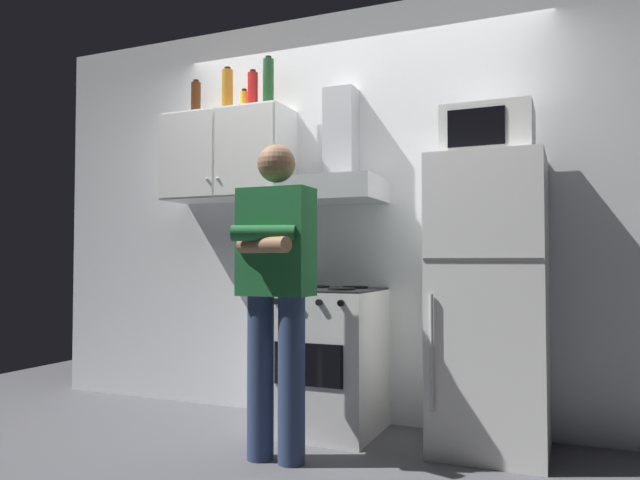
{
  "coord_description": "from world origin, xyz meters",
  "views": [
    {
      "loc": [
        1.32,
        -3.13,
        1.03
      ],
      "look_at": [
        0.0,
        0.0,
        1.15
      ],
      "focal_mm": 33.56,
      "sensor_mm": 36.0,
      "label": 1
    }
  ],
  "objects": [
    {
      "name": "ground_plane",
      "position": [
        0.0,
        0.0,
        0.0
      ],
      "size": [
        7.0,
        7.0,
        0.0
      ],
      "primitive_type": "plane",
      "color": "#4C4C51"
    },
    {
      "name": "back_wall_tiled",
      "position": [
        0.0,
        0.6,
        1.35
      ],
      "size": [
        4.8,
        0.1,
        2.7
      ],
      "primitive_type": "cube",
      "color": "white",
      "rests_on": "ground_plane"
    },
    {
      "name": "upper_cabinet",
      "position": [
        -0.85,
        0.37,
        1.75
      ],
      "size": [
        0.9,
        0.37,
        0.6
      ],
      "color": "white"
    },
    {
      "name": "stove_oven",
      "position": [
        -0.05,
        0.25,
        0.43
      ],
      "size": [
        0.6,
        0.62,
        0.87
      ],
      "color": "white",
      "rests_on": "ground_plane"
    },
    {
      "name": "range_hood",
      "position": [
        -0.05,
        0.38,
        1.6
      ],
      "size": [
        0.6,
        0.44,
        0.75
      ],
      "color": "#B7BABF"
    },
    {
      "name": "refrigerator",
      "position": [
        0.9,
        0.25,
        0.8
      ],
      "size": [
        0.6,
        0.62,
        1.6
      ],
      "color": "white",
      "rests_on": "ground_plane"
    },
    {
      "name": "microwave",
      "position": [
        0.9,
        0.27,
        1.74
      ],
      "size": [
        0.48,
        0.37,
        0.28
      ],
      "color": "silver",
      "rests_on": "refrigerator"
    },
    {
      "name": "person_standing",
      "position": [
        -0.1,
        -0.36,
        0.9
      ],
      "size": [
        0.38,
        0.33,
        1.64
      ],
      "color": "navy",
      "rests_on": "ground_plane"
    },
    {
      "name": "bottle_rum_dark",
      "position": [
        -1.12,
        0.39,
        2.18
      ],
      "size": [
        0.07,
        0.07,
        0.27
      ],
      "color": "#47230F",
      "rests_on": "upper_cabinet"
    },
    {
      "name": "bottle_spice_jar",
      "position": [
        -0.73,
        0.39,
        2.12
      ],
      "size": [
        0.06,
        0.06,
        0.15
      ],
      "color": "gold",
      "rests_on": "upper_cabinet"
    },
    {
      "name": "bottle_soda_red",
      "position": [
        -0.65,
        0.36,
        2.18
      ],
      "size": [
        0.07,
        0.07,
        0.27
      ],
      "color": "red",
      "rests_on": "upper_cabinet"
    },
    {
      "name": "bottle_liquor_amber",
      "position": [
        -0.85,
        0.37,
        2.2
      ],
      "size": [
        0.08,
        0.08,
        0.32
      ],
      "color": "#B7721E",
      "rests_on": "upper_cabinet"
    },
    {
      "name": "bottle_wine_green",
      "position": [
        -0.54,
        0.39,
        2.22
      ],
      "size": [
        0.07,
        0.07,
        0.35
      ],
      "color": "#19471E",
      "rests_on": "upper_cabinet"
    }
  ]
}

